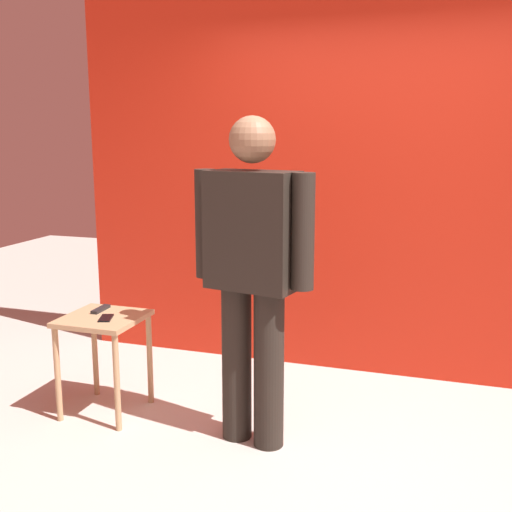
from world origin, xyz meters
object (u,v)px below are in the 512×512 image
Objects in this scene: cell_phone at (106,318)px; tv_remote at (101,309)px; standing_person at (253,267)px; side_table at (104,334)px.

tv_remote is (-0.12, 0.14, 0.01)m from cell_phone.
standing_person is 10.63× the size of tv_remote.
tv_remote reaches higher than cell_phone.
tv_remote is (-0.07, 0.10, 0.12)m from side_table.
standing_person is 1.14m from tv_remote.
side_table is 0.14m from cell_phone.
cell_phone is (0.05, -0.04, 0.12)m from side_table.
standing_person is 1.02m from cell_phone.
tv_remote is at bearing 111.37° from cell_phone.
cell_phone is (-0.94, 0.03, -0.39)m from standing_person.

